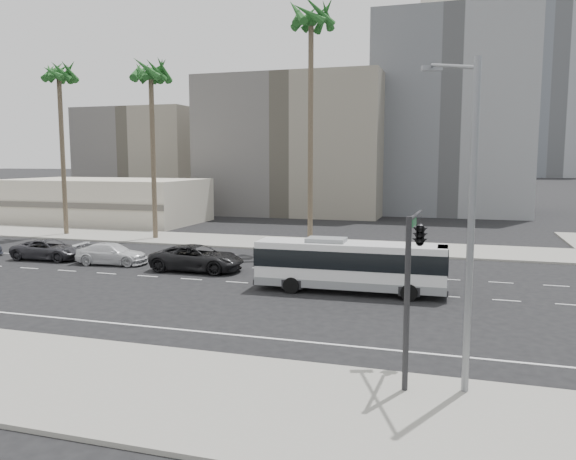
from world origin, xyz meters
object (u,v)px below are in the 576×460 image
at_px(car_b, 112,254).
at_px(palm_mid, 151,77).
at_px(palm_far, 59,77).
at_px(city_bus, 350,264).
at_px(traffic_signal, 419,236).
at_px(car_a, 197,258).
at_px(palm_near, 311,25).
at_px(car_c, 49,250).
at_px(streetlight_corner, 465,199).

bearing_deg(car_b, palm_mid, 10.54).
bearing_deg(palm_far, city_bus, -26.70).
bearing_deg(traffic_signal, city_bus, 115.43).
xyz_separation_m(car_a, car_b, (-6.75, 0.41, -0.12)).
distance_m(city_bus, palm_far, 36.78).
relative_size(traffic_signal, palm_near, 0.28).
distance_m(car_a, palm_mid, 21.00).
bearing_deg(palm_mid, car_b, -73.62).
height_order(car_b, palm_far, palm_far).
relative_size(city_bus, traffic_signal, 1.87).
xyz_separation_m(city_bus, car_b, (-17.42, 3.47, -0.83)).
xyz_separation_m(palm_mid, palm_far, (-9.71, 0.05, 0.42)).
xyz_separation_m(traffic_signal, palm_mid, (-25.26, 25.71, 9.82)).
bearing_deg(palm_mid, city_bus, -36.28).
relative_size(car_a, car_c, 1.15).
bearing_deg(car_b, traffic_signal, -128.28).
bearing_deg(traffic_signal, car_b, 150.26).
bearing_deg(car_b, streetlight_corner, -129.45).
relative_size(city_bus, palm_mid, 0.65).
distance_m(palm_mid, palm_far, 9.72).
bearing_deg(palm_far, streetlight_corner, -36.91).
bearing_deg(city_bus, palm_mid, 142.38).
bearing_deg(city_bus, car_c, 169.39).
height_order(palm_near, palm_mid, palm_near).
bearing_deg(streetlight_corner, traffic_signal, 113.80).
bearing_deg(car_a, palm_far, 57.05).
bearing_deg(streetlight_corner, car_a, 118.99).
bearing_deg(city_bus, streetlight_corner, -65.45).
distance_m(car_b, streetlight_corner, 28.40).
xyz_separation_m(car_a, car_c, (-12.25, 0.68, -0.11)).
xyz_separation_m(car_a, traffic_signal, (15.02, -13.42, 3.78)).
xyz_separation_m(car_a, palm_far, (-19.95, 12.35, 14.02)).
height_order(streetlight_corner, palm_mid, palm_mid).
relative_size(streetlight_corner, traffic_signal, 1.93).
xyz_separation_m(car_a, palm_mid, (-10.24, 12.29, 13.60)).
height_order(car_c, traffic_signal, traffic_signal).
xyz_separation_m(streetlight_corner, traffic_signal, (-1.47, 1.61, -1.43)).
height_order(car_a, car_c, car_a).
relative_size(car_c, palm_far, 0.32).
bearing_deg(car_a, palm_near, -21.93).
relative_size(car_a, traffic_signal, 1.10).
relative_size(palm_mid, palm_far, 0.98).
distance_m(car_a, car_c, 12.26).
xyz_separation_m(car_a, palm_near, (4.49, 11.87, 17.02)).
relative_size(palm_near, palm_far, 1.21).
height_order(car_b, streetlight_corner, streetlight_corner).
distance_m(car_a, traffic_signal, 20.49).
height_order(traffic_signal, palm_mid, palm_mid).
xyz_separation_m(streetlight_corner, palm_near, (-12.00, 26.89, 11.81)).
xyz_separation_m(city_bus, palm_mid, (-20.91, 15.35, 12.89)).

